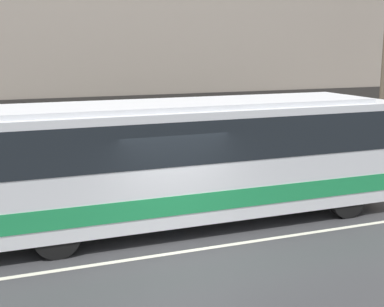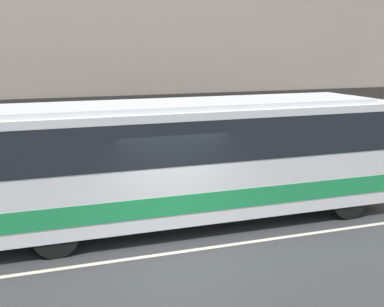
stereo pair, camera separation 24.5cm
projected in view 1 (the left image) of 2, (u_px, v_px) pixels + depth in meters
name	position (u px, v px, depth m)	size (l,w,h in m)	color
ground_plane	(184.00, 252.00, 11.68)	(60.00, 60.00, 0.00)	#38383A
sidewalk	(122.00, 188.00, 16.63)	(60.00, 2.88, 0.14)	gray
building_facade	(106.00, 7.00, 16.96)	(60.00, 0.35, 11.61)	gray
lane_stripe	(184.00, 252.00, 11.68)	(54.00, 0.14, 0.01)	beige
transit_bus	(185.00, 156.00, 13.22)	(11.43, 2.57, 3.09)	silver
pedestrian_waiting	(171.00, 157.00, 16.78)	(0.36, 0.36, 1.79)	navy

